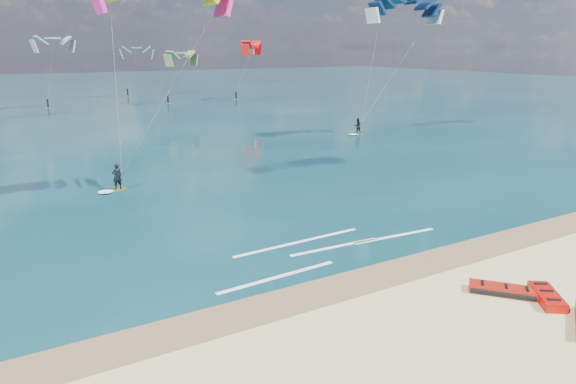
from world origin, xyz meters
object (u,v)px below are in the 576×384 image
(packed_kite_mid, at_px, (502,294))
(kitesurfer_far, at_px, (383,58))
(kitesurfer_main, at_px, (140,73))
(packed_kite_right, at_px, (546,301))

(packed_kite_mid, bearing_deg, kitesurfer_far, 106.71)
(packed_kite_mid, xyz_separation_m, kitesurfer_far, (20.40, 32.31, 8.52))
(kitesurfer_far, bearing_deg, packed_kite_mid, -108.53)
(packed_kite_mid, height_order, kitesurfer_far, kitesurfer_far)
(kitesurfer_main, bearing_deg, kitesurfer_far, -5.82)
(packed_kite_right, height_order, kitesurfer_main, kitesurfer_main)
(packed_kite_right, distance_m, kitesurfer_main, 25.83)
(packed_kite_mid, xyz_separation_m, kitesurfer_main, (-8.64, 21.26, 8.10))
(packed_kite_mid, height_order, packed_kite_right, packed_kite_right)
(packed_kite_mid, relative_size, kitesurfer_far, 0.17)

